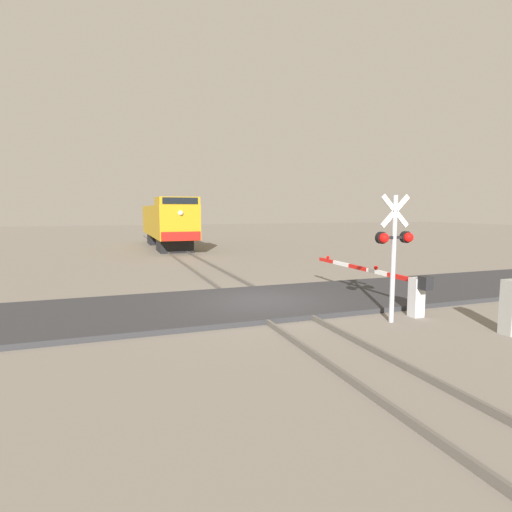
# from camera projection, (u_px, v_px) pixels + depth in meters

# --- Properties ---
(ground_plane) EXTENTS (160.00, 160.00, 0.00)m
(ground_plane) POSITION_uv_depth(u_px,v_px,m) (261.00, 304.00, 14.26)
(ground_plane) COLOR slate
(rail_track_left) EXTENTS (0.08, 80.00, 0.15)m
(rail_track_left) POSITION_uv_depth(u_px,v_px,m) (241.00, 304.00, 14.01)
(rail_track_left) COLOR #59544C
(rail_track_left) RESTS_ON ground_plane
(rail_track_right) EXTENTS (0.08, 80.00, 0.15)m
(rail_track_right) POSITION_uv_depth(u_px,v_px,m) (280.00, 300.00, 14.50)
(rail_track_right) COLOR #59544C
(rail_track_right) RESTS_ON ground_plane
(road_surface) EXTENTS (36.00, 4.98, 0.16)m
(road_surface) POSITION_uv_depth(u_px,v_px,m) (261.00, 302.00, 14.25)
(road_surface) COLOR #2D2D30
(road_surface) RESTS_ON ground_plane
(locomotive) EXTENTS (2.95, 14.50, 4.21)m
(locomotive) POSITION_uv_depth(u_px,v_px,m) (167.00, 223.00, 35.72)
(locomotive) COLOR black
(locomotive) RESTS_ON ground_plane
(crossing_signal) EXTENTS (1.18, 0.33, 3.70)m
(crossing_signal) POSITION_uv_depth(u_px,v_px,m) (394.00, 245.00, 11.71)
(crossing_signal) COLOR #ADADB2
(crossing_signal) RESTS_ON ground_plane
(crossing_gate) EXTENTS (0.36, 6.59, 1.31)m
(crossing_gate) POSITION_uv_depth(u_px,v_px,m) (397.00, 285.00, 13.37)
(crossing_gate) COLOR silver
(crossing_gate) RESTS_ON ground_plane
(utility_cabinet) EXTENTS (0.39, 0.39, 1.45)m
(utility_cabinet) POSITION_uv_depth(u_px,v_px,m) (511.00, 307.00, 10.70)
(utility_cabinet) COLOR #999993
(utility_cabinet) RESTS_ON ground_plane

